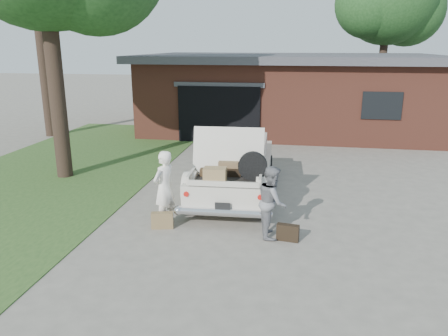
# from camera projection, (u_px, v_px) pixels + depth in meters

# --- Properties ---
(ground) EXTENTS (90.00, 90.00, 0.00)m
(ground) POSITION_uv_depth(u_px,v_px,m) (219.00, 225.00, 9.39)
(ground) COLOR gray
(ground) RESTS_ON ground
(grass_strip) EXTENTS (6.00, 16.00, 0.02)m
(grass_strip) POSITION_uv_depth(u_px,v_px,m) (58.00, 173.00, 13.14)
(grass_strip) COLOR #2D4C1E
(grass_strip) RESTS_ON ground
(house) EXTENTS (12.80, 7.80, 3.30)m
(house) POSITION_uv_depth(u_px,v_px,m) (287.00, 92.00, 19.63)
(house) COLOR brown
(house) RESTS_ON ground
(tree_right) EXTENTS (6.02, 5.23, 8.89)m
(tree_right) POSITION_uv_depth(u_px,v_px,m) (390.00, 1.00, 23.67)
(tree_right) COLOR #38281E
(tree_right) RESTS_ON ground
(sedan) EXTENTS (2.09, 4.91, 1.97)m
(sedan) POSITION_uv_depth(u_px,v_px,m) (235.00, 167.00, 11.21)
(sedan) COLOR beige
(sedan) RESTS_ON ground
(woman_left) EXTENTS (0.59, 0.69, 1.61)m
(woman_left) POSITION_uv_depth(u_px,v_px,m) (164.00, 188.00, 9.24)
(woman_left) COLOR white
(woman_left) RESTS_ON ground
(woman_right) EXTENTS (0.66, 0.79, 1.46)m
(woman_right) POSITION_uv_depth(u_px,v_px,m) (272.00, 202.00, 8.67)
(woman_right) COLOR gray
(woman_right) RESTS_ON ground
(suitcase_left) EXTENTS (0.48, 0.25, 0.35)m
(suitcase_left) POSITION_uv_depth(u_px,v_px,m) (162.00, 220.00, 9.16)
(suitcase_left) COLOR olive
(suitcase_left) RESTS_ON ground
(suitcase_right) EXTENTS (0.45, 0.20, 0.34)m
(suitcase_right) POSITION_uv_depth(u_px,v_px,m) (288.00, 233.00, 8.58)
(suitcase_right) COLOR black
(suitcase_right) RESTS_ON ground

